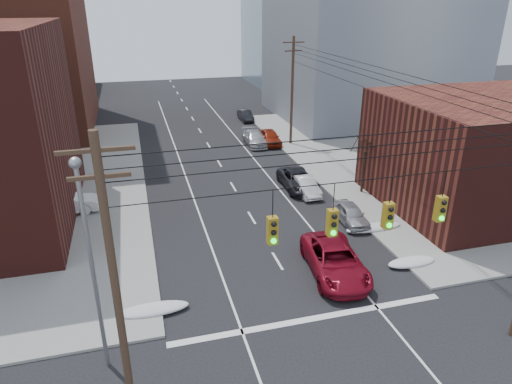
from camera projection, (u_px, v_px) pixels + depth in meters
sidewalk_ne at (483, 149)px, 46.88m from camera, size 40.00×40.00×0.15m
building_brick_far at (7, 55)px, 73.43m from camera, size 22.00×18.00×12.00m
building_office at (371, 15)px, 55.88m from camera, size 22.00×20.00×25.00m
building_glass at (308, 19)px, 80.03m from camera, size 20.00×18.00×22.00m
building_storefront at (496, 152)px, 33.40m from camera, size 16.00×12.00×8.00m
utility_pole_left at (115, 287)px, 14.74m from camera, size 2.20×0.28×11.00m
utility_pole_far at (292, 90)px, 46.37m from camera, size 2.20×0.28×11.00m
traffic_signals at (361, 218)px, 16.26m from camera, size 17.00×0.42×2.02m
street_light at (90, 252)px, 17.26m from camera, size 0.44×0.44×9.32m
bare_tree at (364, 166)px, 35.57m from camera, size 2.09×2.20×4.93m
snow_nw at (153, 309)px, 22.52m from camera, size 3.50×1.08×0.42m
snow_ne at (411, 262)px, 26.55m from camera, size 3.00×1.08×0.42m
snow_east_far at (374, 228)px, 30.54m from camera, size 4.00×1.08×0.42m
red_pickup at (335, 260)px, 25.53m from camera, size 3.48×6.35×1.69m
parked_car_a at (351, 214)px, 31.41m from camera, size 1.76×4.00×1.34m
parked_car_b at (306, 186)px, 36.15m from camera, size 1.44×4.00×1.31m
parked_car_c at (298, 180)px, 37.13m from camera, size 2.54×5.30×1.46m
parked_car_d at (255, 138)px, 48.21m from camera, size 2.07×4.95×1.43m
parked_car_e at (270, 137)px, 48.43m from camera, size 1.97×4.56×1.53m
parked_car_f at (245, 115)px, 57.90m from camera, size 1.39×3.93×1.29m
lot_car_a at (65, 203)px, 32.46m from camera, size 4.81×1.86×1.56m
lot_car_b at (37, 175)px, 37.96m from camera, size 4.57×2.17×1.26m
lot_car_c at (19, 202)px, 32.85m from camera, size 5.04×2.89×1.37m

